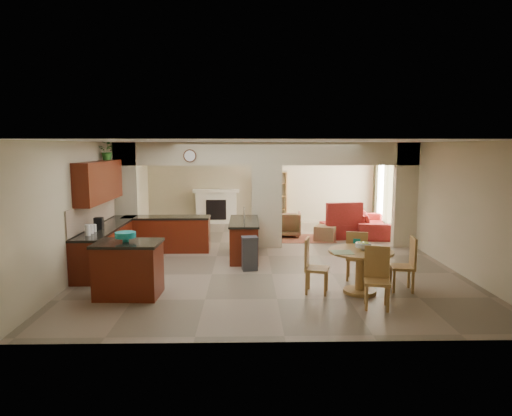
{
  "coord_description": "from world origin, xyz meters",
  "views": [
    {
      "loc": [
        -0.54,
        -11.02,
        2.71
      ],
      "look_at": [
        -0.3,
        0.3,
        1.16
      ],
      "focal_mm": 32.0,
      "sensor_mm": 36.0,
      "label": 1
    }
  ],
  "objects_px": {
    "dining_table": "(360,265)",
    "armchair": "(287,224)",
    "sofa": "(371,223)",
    "kitchen_island": "(129,269)"
  },
  "relations": [
    {
      "from": "dining_table",
      "to": "armchair",
      "type": "bearing_deg",
      "value": 99.29
    },
    {
      "from": "dining_table",
      "to": "sofa",
      "type": "distance_m",
      "value": 5.94
    },
    {
      "from": "kitchen_island",
      "to": "sofa",
      "type": "relative_size",
      "value": 0.5
    },
    {
      "from": "armchair",
      "to": "sofa",
      "type": "bearing_deg",
      "value": -168.38
    },
    {
      "from": "dining_table",
      "to": "sofa",
      "type": "xyz_separation_m",
      "value": [
        1.74,
        5.68,
        -0.18
      ]
    },
    {
      "from": "dining_table",
      "to": "sofa",
      "type": "relative_size",
      "value": 0.49
    },
    {
      "from": "sofa",
      "to": "armchair",
      "type": "distance_m",
      "value": 2.64
    },
    {
      "from": "kitchen_island",
      "to": "armchair",
      "type": "bearing_deg",
      "value": 60.99
    },
    {
      "from": "dining_table",
      "to": "armchair",
      "type": "relative_size",
      "value": 1.44
    },
    {
      "from": "sofa",
      "to": "armchair",
      "type": "xyz_separation_m",
      "value": [
        -2.62,
        -0.32,
        0.02
      ]
    }
  ]
}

